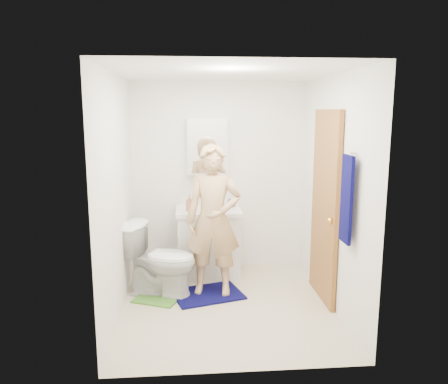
# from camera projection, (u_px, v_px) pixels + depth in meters

# --- Properties ---
(floor) EXTENTS (2.20, 2.40, 0.02)m
(floor) POSITION_uv_depth(u_px,v_px,m) (227.00, 307.00, 4.63)
(floor) COLOR beige
(floor) RESTS_ON ground
(ceiling) EXTENTS (2.20, 2.40, 0.02)m
(ceiling) POSITION_uv_depth(u_px,v_px,m) (227.00, 71.00, 4.19)
(ceiling) COLOR white
(ceiling) RESTS_ON ground
(wall_back) EXTENTS (2.20, 0.02, 2.40)m
(wall_back) POSITION_uv_depth(u_px,v_px,m) (219.00, 177.00, 5.59)
(wall_back) COLOR white
(wall_back) RESTS_ON ground
(wall_front) EXTENTS (2.20, 0.02, 2.40)m
(wall_front) POSITION_uv_depth(u_px,v_px,m) (242.00, 225.00, 3.22)
(wall_front) COLOR white
(wall_front) RESTS_ON ground
(wall_left) EXTENTS (0.02, 2.40, 2.40)m
(wall_left) POSITION_uv_depth(u_px,v_px,m) (116.00, 196.00, 4.32)
(wall_left) COLOR white
(wall_left) RESTS_ON ground
(wall_right) EXTENTS (0.02, 2.40, 2.40)m
(wall_right) POSITION_uv_depth(u_px,v_px,m) (334.00, 193.00, 4.50)
(wall_right) COLOR white
(wall_right) RESTS_ON ground
(vanity_cabinet) EXTENTS (0.75, 0.55, 0.80)m
(vanity_cabinet) POSITION_uv_depth(u_px,v_px,m) (209.00, 244.00, 5.44)
(vanity_cabinet) COLOR white
(vanity_cabinet) RESTS_ON floor
(countertop) EXTENTS (0.79, 0.59, 0.05)m
(countertop) POSITION_uv_depth(u_px,v_px,m) (208.00, 211.00, 5.36)
(countertop) COLOR white
(countertop) RESTS_ON vanity_cabinet
(sink_basin) EXTENTS (0.40, 0.40, 0.03)m
(sink_basin) POSITION_uv_depth(u_px,v_px,m) (208.00, 210.00, 5.36)
(sink_basin) COLOR white
(sink_basin) RESTS_ON countertop
(faucet) EXTENTS (0.03, 0.03, 0.12)m
(faucet) POSITION_uv_depth(u_px,v_px,m) (208.00, 201.00, 5.52)
(faucet) COLOR silver
(faucet) RESTS_ON countertop
(medicine_cabinet) EXTENTS (0.50, 0.12, 0.70)m
(medicine_cabinet) POSITION_uv_depth(u_px,v_px,m) (207.00, 146.00, 5.44)
(medicine_cabinet) COLOR white
(medicine_cabinet) RESTS_ON wall_back
(mirror_panel) EXTENTS (0.46, 0.01, 0.66)m
(mirror_panel) POSITION_uv_depth(u_px,v_px,m) (207.00, 147.00, 5.38)
(mirror_panel) COLOR white
(mirror_panel) RESTS_ON wall_back
(door) EXTENTS (0.05, 0.80, 2.05)m
(door) POSITION_uv_depth(u_px,v_px,m) (325.00, 207.00, 4.67)
(door) COLOR #A86A2E
(door) RESTS_ON ground
(door_knob) EXTENTS (0.07, 0.07, 0.07)m
(door_knob) POSITION_uv_depth(u_px,v_px,m) (330.00, 221.00, 4.37)
(door_knob) COLOR gold
(door_knob) RESTS_ON door
(towel) EXTENTS (0.03, 0.24, 0.80)m
(towel) POSITION_uv_depth(u_px,v_px,m) (347.00, 199.00, 3.92)
(towel) COLOR #070744
(towel) RESTS_ON wall_right
(towel_hook) EXTENTS (0.06, 0.02, 0.02)m
(towel_hook) POSITION_uv_depth(u_px,v_px,m) (353.00, 153.00, 3.85)
(towel_hook) COLOR silver
(towel_hook) RESTS_ON wall_right
(toilet) EXTENTS (0.91, 0.69, 0.82)m
(toilet) POSITION_uv_depth(u_px,v_px,m) (160.00, 259.00, 4.85)
(toilet) COLOR white
(toilet) RESTS_ON floor
(bath_mat) EXTENTS (0.86, 0.72, 0.02)m
(bath_mat) POSITION_uv_depth(u_px,v_px,m) (208.00, 294.00, 4.89)
(bath_mat) COLOR #070744
(bath_mat) RESTS_ON floor
(green_rug) EXTENTS (0.58, 0.54, 0.02)m
(green_rug) POSITION_uv_depth(u_px,v_px,m) (158.00, 298.00, 4.80)
(green_rug) COLOR #4B8B2E
(green_rug) RESTS_ON floor
(soap_dispenser) EXTENTS (0.09, 0.09, 0.19)m
(soap_dispenser) POSITION_uv_depth(u_px,v_px,m) (190.00, 203.00, 5.25)
(soap_dispenser) COLOR #B77455
(soap_dispenser) RESTS_ON countertop
(toothbrush_cup) EXTENTS (0.13, 0.13, 0.09)m
(toothbrush_cup) POSITION_uv_depth(u_px,v_px,m) (232.00, 203.00, 5.48)
(toothbrush_cup) COLOR #8A408D
(toothbrush_cup) RESTS_ON countertop
(man) EXTENTS (0.67, 0.50, 1.67)m
(man) POSITION_uv_depth(u_px,v_px,m) (213.00, 220.00, 4.78)
(man) COLOR tan
(man) RESTS_ON bath_mat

